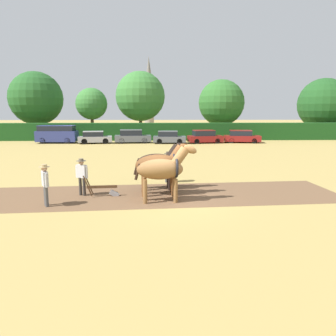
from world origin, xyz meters
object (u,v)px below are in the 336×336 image
(draft_horse_trail_left, at_px, (159,163))
(tree_right, at_px, (324,104))
(tree_center, at_px, (140,96))
(tree_center_left, at_px, (92,104))
(church_spire, at_px, (149,90))
(parked_car_left, at_px, (95,138))
(parked_car_center, at_px, (169,137))
(draft_horse_lead_right, at_px, (160,165))
(farmer_onlooker_left, at_px, (45,182))
(farmer_at_plow, at_px, (82,174))
(parked_van, at_px, (57,134))
(tree_center_right, at_px, (221,103))
(plow, at_px, (105,189))
(parked_car_right, at_px, (242,137))
(draft_horse_lead_left, at_px, (163,169))
(parked_car_center_right, at_px, (205,137))
(parked_car_center_left, at_px, (132,137))
(tree_left, at_px, (36,98))
(farmer_beside_team, at_px, (168,165))

(draft_horse_trail_left, bearing_deg, tree_right, 48.73)
(tree_center, height_order, draft_horse_trail_left, tree_center)
(tree_center_left, bearing_deg, church_spire, 76.33)
(parked_car_left, xyz_separation_m, parked_car_center, (8.87, -0.23, 0.00))
(draft_horse_lead_right, height_order, farmer_onlooker_left, draft_horse_lead_right)
(farmer_at_plow, bearing_deg, parked_van, 45.52)
(draft_horse_lead_right, bearing_deg, tree_center_right, 70.43)
(tree_center_right, height_order, parked_car_center, tree_center_right)
(tree_center_left, distance_m, parked_car_center, 13.91)
(plow, bearing_deg, parked_car_left, 97.61)
(tree_center_left, bearing_deg, plow, -78.26)
(parked_car_left, relative_size, parked_car_right, 0.92)
(parked_car_left, bearing_deg, farmer_at_plow, -88.84)
(draft_horse_lead_right, bearing_deg, draft_horse_lead_left, -89.50)
(farmer_onlooker_left, xyz_separation_m, parked_car_right, (14.94, 26.33, -0.31))
(tree_right, bearing_deg, parked_car_center_right, -154.44)
(draft_horse_lead_right, height_order, draft_horse_trail_left, draft_horse_lead_right)
(church_spire, distance_m, parked_car_center_right, 39.68)
(draft_horse_trail_left, height_order, parked_car_center_left, draft_horse_trail_left)
(tree_center, xyz_separation_m, tree_right, (26.98, 0.32, -1.07))
(parked_car_center_right, bearing_deg, plow, -117.03)
(tree_center, xyz_separation_m, parked_car_center, (3.79, -8.90, -5.15))
(draft_horse_lead_right, bearing_deg, church_spire, 87.85)
(draft_horse_lead_right, xyz_separation_m, parked_car_center_left, (-3.11, 24.77, -0.66))
(tree_left, distance_m, tree_center, 14.88)
(farmer_onlooker_left, relative_size, parked_car_right, 0.39)
(church_spire, height_order, parked_car_left, church_spire)
(tree_left, relative_size, draft_horse_lead_right, 3.36)
(tree_right, distance_m, farmer_onlooker_left, 45.78)
(draft_horse_lead_right, bearing_deg, parked_car_center, 83.00)
(tree_left, relative_size, parked_car_center_right, 2.15)
(tree_center_left, xyz_separation_m, parked_car_right, (19.48, -7.51, -4.05))
(tree_left, xyz_separation_m, farmer_at_plow, (13.72, -33.31, -4.55))
(draft_horse_trail_left, bearing_deg, parked_car_center_right, 72.27)
(draft_horse_lead_left, distance_m, parked_car_right, 27.71)
(tree_center, relative_size, parked_car_right, 2.08)
(tree_center_right, bearing_deg, parked_car_center_left, -147.47)
(tree_center, distance_m, parked_car_right, 16.04)
(tree_center_right, bearing_deg, farmer_beside_team, -106.18)
(tree_center_right, distance_m, draft_horse_lead_right, 34.03)
(draft_horse_trail_left, bearing_deg, parked_car_left, 104.00)
(parked_car_left, relative_size, parked_car_center_left, 0.93)
(parked_car_center, bearing_deg, draft_horse_trail_left, -90.75)
(parked_car_left, bearing_deg, church_spire, 73.57)
(plow, bearing_deg, parked_van, 107.01)
(draft_horse_lead_right, xyz_separation_m, farmer_at_plow, (-3.64, 0.00, -0.41))
(plow, height_order, parked_car_right, parked_car_right)
(draft_horse_lead_left, relative_size, plow, 1.69)
(farmer_beside_team, bearing_deg, parked_car_center_left, 40.45)
(parked_car_left, distance_m, parked_car_center_right, 13.19)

